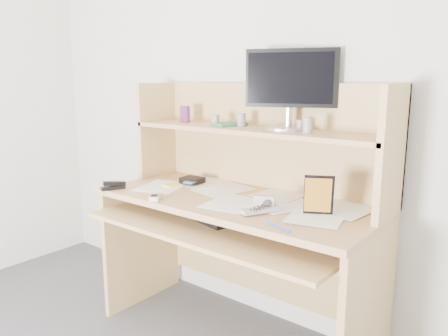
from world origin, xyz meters
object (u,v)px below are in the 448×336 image
Objects in this scene: tv_remote at (261,210)px; monitor at (291,87)px; keyboard at (204,214)px; desk at (244,206)px; game_case at (319,195)px.

tv_remote is 0.61m from monitor.
keyboard is 0.39m from tv_remote.
tv_remote is 0.44× the size of monitor.
game_case is at bearing -11.24° from desk.
keyboard is 0.61m from game_case.
desk is at bearing 63.11° from keyboard.
desk reaches higher than keyboard.
tv_remote is at bearing 6.00° from keyboard.
tv_remote is at bearing -179.82° from game_case.
monitor is (0.18, 0.12, 0.59)m from desk.
monitor reaches higher than keyboard.
desk is 3.37× the size of monitor.
game_case reaches higher than keyboard.
desk reaches higher than tv_remote.
desk is at bearing 166.04° from tv_remote.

